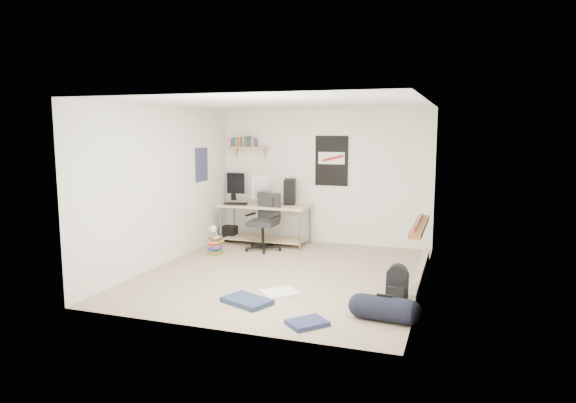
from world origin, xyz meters
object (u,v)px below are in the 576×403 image
(desk, at_px, (265,225))
(office_chair, at_px, (263,223))
(backpack, at_px, (397,286))
(duffel_bag, at_px, (384,309))
(book_stack, at_px, (216,246))

(desk, xyz_separation_m, office_chair, (0.14, -0.47, 0.12))
(desk, distance_m, office_chair, 0.50)
(backpack, height_order, duffel_bag, duffel_bag)
(desk, relative_size, office_chair, 1.65)
(desk, height_order, book_stack, desk)
(office_chair, xyz_separation_m, duffel_bag, (2.55, -2.71, -0.35))
(desk, height_order, duffel_bag, desk)
(office_chair, relative_size, backpack, 2.84)
(backpack, bearing_deg, book_stack, 156.21)
(desk, height_order, backpack, desk)
(backpack, distance_m, book_stack, 3.53)
(office_chair, xyz_separation_m, backpack, (2.60, -2.01, -0.29))
(backpack, distance_m, duffel_bag, 0.71)
(duffel_bag, bearing_deg, desk, 135.20)
(office_chair, bearing_deg, book_stack, -125.86)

